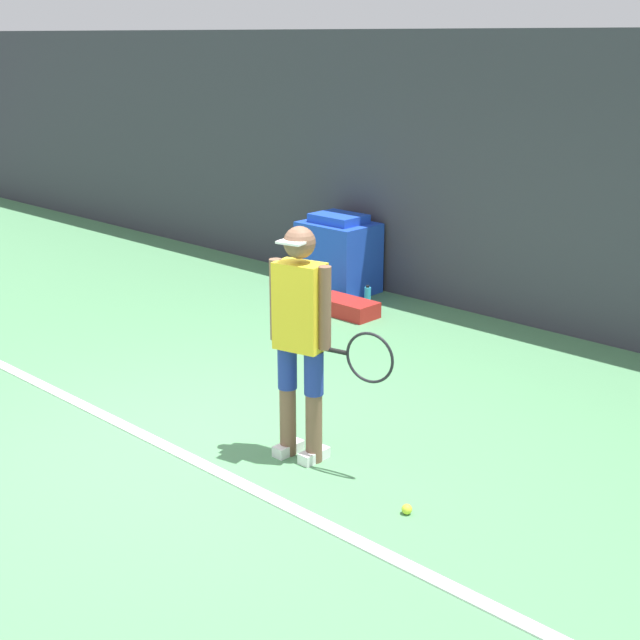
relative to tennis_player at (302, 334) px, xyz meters
The scene contains 8 objects.
ground_plane 1.17m from the tennis_player, 150.56° to the right, with size 24.00×24.00×0.00m, color #518C5B.
back_wall 3.94m from the tennis_player, 98.77° to the left, with size 24.00×0.10×2.98m.
court_baseline 1.25m from the tennis_player, 135.83° to the right, with size 21.60×0.10×0.01m.
tennis_player is the anchor object (origin of this frame).
tennis_ball 1.39m from the tennis_player, ahead, with size 0.07×0.07×0.07m.
covered_chair 4.44m from the tennis_player, 128.96° to the left, with size 0.84×0.65×0.93m.
equipment_bag 3.58m from the tennis_player, 126.69° to the left, with size 0.71×0.35×0.17m.
water_bottle 4.02m from the tennis_player, 123.67° to the left, with size 0.07×0.07×0.21m.
Camera 1 is at (4.69, -3.81, 2.92)m, focal length 50.00 mm.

